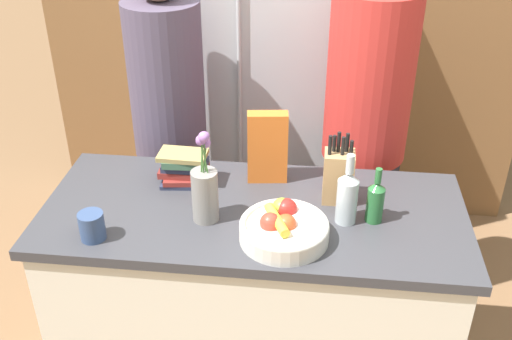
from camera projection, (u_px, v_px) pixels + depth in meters
The scene contains 13 objects.
kitchen_island at pixel (254, 302), 2.47m from camera, with size 1.59×0.69×0.94m.
back_wall_wood at pixel (285, 3), 3.33m from camera, with size 2.79×0.12×2.60m.
refrigerator at pixel (259, 77), 3.19m from camera, with size 0.81×0.63×2.01m.
fruit_bowl at pixel (284, 227), 2.06m from camera, with size 0.31×0.31×0.11m.
knife_block at pixel (338, 176), 2.24m from camera, with size 0.11×0.09×0.28m.
flower_vase at pixel (205, 190), 2.12m from camera, with size 0.10×0.10×0.36m.
cereal_box at pixel (267, 147), 2.34m from camera, with size 0.16×0.08×0.29m.
coffee_mug at pixel (91, 226), 2.06m from camera, with size 0.11×0.11×0.10m.
book_stack at pixel (185, 168), 2.37m from camera, with size 0.20×0.16×0.13m.
bottle_oil at pixel (347, 196), 2.12m from camera, with size 0.08×0.08×0.27m.
bottle_vinegar at pixel (375, 201), 2.13m from camera, with size 0.06×0.06×0.22m.
person_at_sink at pixel (170, 122), 2.76m from camera, with size 0.34×0.34×1.74m.
person_in_blue at pixel (365, 124), 2.64m from camera, with size 0.37×0.37×1.83m.
Camera 1 is at (0.22, -1.83, 2.20)m, focal length 42.00 mm.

